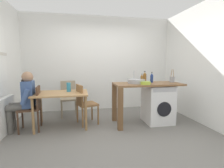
{
  "coord_description": "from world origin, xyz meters",
  "views": [
    {
      "loc": [
        -0.57,
        -3.11,
        1.36
      ],
      "look_at": [
        0.13,
        0.45,
        0.9
      ],
      "focal_mm": 26.39,
      "sensor_mm": 36.0,
      "label": 1
    }
  ],
  "objects": [
    {
      "name": "chair_spare_by_wall",
      "position": [
        -0.88,
        1.26,
        0.51
      ],
      "size": [
        0.44,
        0.44,
        0.9
      ],
      "rotation": [
        0.0,
        0.0,
        3.24
      ],
      "color": "gray",
      "rests_on": "ground_plane"
    },
    {
      "name": "washing_machine",
      "position": [
        1.18,
        0.32,
        0.43
      ],
      "size": [
        0.6,
        0.61,
        0.86
      ],
      "color": "white",
      "rests_on": "ground_plane"
    },
    {
      "name": "tap",
      "position": [
        0.65,
        0.51,
        1.06
      ],
      "size": [
        0.02,
        0.02,
        0.28
      ],
      "primitive_type": "cylinder",
      "color": "#B2B2B7",
      "rests_on": "kitchen_counter"
    },
    {
      "name": "chair_person_seat",
      "position": [
        -1.51,
        0.39,
        0.51
      ],
      "size": [
        0.43,
        0.43,
        0.9
      ],
      "rotation": [
        0.0,
        0.0,
        1.66
      ],
      "color": "#4C3323",
      "rests_on": "ground_plane"
    },
    {
      "name": "seated_person",
      "position": [
        -1.67,
        0.38,
        0.67
      ],
      "size": [
        0.52,
        0.52,
        1.2
      ],
      "rotation": [
        0.0,
        0.0,
        1.66
      ],
      "color": "#595651",
      "rests_on": "ground_plane"
    },
    {
      "name": "utensil_crock",
      "position": [
        1.55,
        0.38,
        0.99
      ],
      "size": [
        0.11,
        0.11,
        0.3
      ],
      "color": "gray",
      "rests_on": "kitchen_counter"
    },
    {
      "name": "radiator",
      "position": [
        -2.02,
        0.3,
        0.35
      ],
      "size": [
        0.1,
        0.8,
        0.7
      ],
      "primitive_type": "cube",
      "color": "white",
      "rests_on": "ground_plane"
    },
    {
      "name": "wall_counter_side",
      "position": [
        2.15,
        0.0,
        1.35
      ],
      "size": [
        0.1,
        3.8,
        2.7
      ],
      "primitive_type": "cube",
      "color": "white",
      "rests_on": "ground_plane"
    },
    {
      "name": "ground_plane",
      "position": [
        0.0,
        0.0,
        0.0
      ],
      "size": [
        5.46,
        5.46,
        0.0
      ],
      "primitive_type": "plane",
      "color": "slate"
    },
    {
      "name": "bottle_squat_brown",
      "position": [
        0.94,
        0.55,
        1.04
      ],
      "size": [
        0.08,
        0.08,
        0.26
      ],
      "color": "brown",
      "rests_on": "kitchen_counter"
    },
    {
      "name": "vase",
      "position": [
        -0.82,
        0.59,
        0.84
      ],
      "size": [
        0.09,
        0.09,
        0.2
      ],
      "primitive_type": "cylinder",
      "color": "teal",
      "rests_on": "dining_table"
    },
    {
      "name": "wall_back",
      "position": [
        0.0,
        1.75,
        1.35
      ],
      "size": [
        4.6,
        0.1,
        2.7
      ],
      "primitive_type": "cube",
      "color": "white",
      "rests_on": "ground_plane"
    },
    {
      "name": "scissors",
      "position": [
        0.87,
        0.23,
        0.92
      ],
      "size": [
        0.15,
        0.06,
        0.01
      ],
      "color": "#B2B2B7",
      "rests_on": "kitchen_counter"
    },
    {
      "name": "bottle_clear_small",
      "position": [
        1.06,
        0.42,
        1.03
      ],
      "size": [
        0.07,
        0.07,
        0.24
      ],
      "color": "navy",
      "rests_on": "kitchen_counter"
    },
    {
      "name": "kitchen_counter",
      "position": [
        0.71,
        0.33,
        0.76
      ],
      "size": [
        1.5,
        0.68,
        0.92
      ],
      "color": "brown",
      "rests_on": "ground_plane"
    },
    {
      "name": "chair_opposite",
      "position": [
        -0.49,
        0.51,
        0.51
      ],
      "size": [
        0.5,
        0.5,
        0.9
      ],
      "rotation": [
        0.0,
        0.0,
        -1.25
      ],
      "color": "olive",
      "rests_on": "ground_plane"
    },
    {
      "name": "dining_table",
      "position": [
        -0.97,
        0.49,
        0.64
      ],
      "size": [
        1.1,
        0.76,
        0.74
      ],
      "color": "tan",
      "rests_on": "ground_plane"
    },
    {
      "name": "mixing_bowl",
      "position": [
        0.78,
        0.13,
        0.95
      ],
      "size": [
        0.22,
        0.22,
        0.06
      ],
      "color": "#A8C63D",
      "rests_on": "kitchen_counter"
    },
    {
      "name": "bottle_tall_green",
      "position": [
        0.81,
        0.41,
        1.01
      ],
      "size": [
        0.06,
        0.06,
        0.21
      ],
      "color": "brown",
      "rests_on": "kitchen_counter"
    },
    {
      "name": "sink_basin",
      "position": [
        0.65,
        0.33,
        0.97
      ],
      "size": [
        0.38,
        0.38,
        0.09
      ],
      "primitive_type": "cylinder",
      "color": "#9EA0A5",
      "rests_on": "kitchen_counter"
    }
  ]
}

